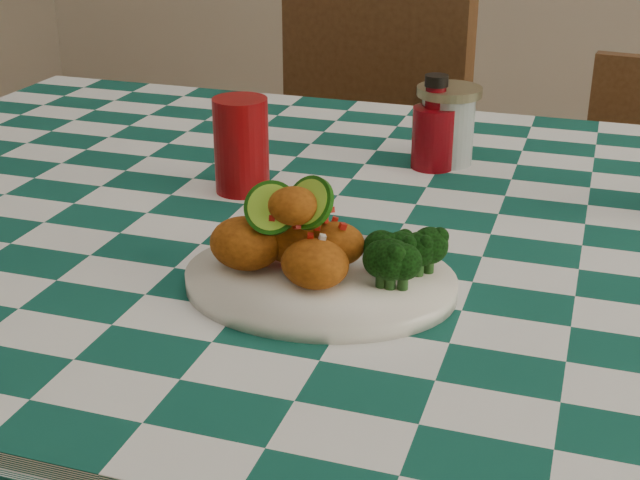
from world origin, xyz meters
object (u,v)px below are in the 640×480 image
(plate, at_px, (320,282))
(wooden_chair_left, at_px, (320,210))
(red_tumbler, at_px, (241,145))
(ketchup_bottle, at_px, (434,122))
(fried_chicken_pile, at_px, (297,230))
(mason_jar, at_px, (447,125))

(plate, relative_size, wooden_chair_left, 0.28)
(red_tumbler, height_order, ketchup_bottle, ketchup_bottle)
(ketchup_bottle, xyz_separation_m, wooden_chair_left, (-0.32, 0.48, -0.35))
(plate, distance_m, fried_chicken_pile, 0.06)
(fried_chicken_pile, bearing_deg, wooden_chair_left, 106.68)
(wooden_chair_left, bearing_deg, plate, -55.86)
(ketchup_bottle, distance_m, wooden_chair_left, 0.68)
(red_tumbler, bearing_deg, fried_chicken_pile, -56.24)
(fried_chicken_pile, height_order, ketchup_bottle, ketchup_bottle)
(fried_chicken_pile, relative_size, ketchup_bottle, 1.08)
(plate, bearing_deg, red_tumbler, 127.57)
(fried_chicken_pile, distance_m, mason_jar, 0.44)
(ketchup_bottle, bearing_deg, plate, -94.51)
(red_tumbler, height_order, wooden_chair_left, wooden_chair_left)
(ketchup_bottle, relative_size, mason_jar, 1.20)
(mason_jar, bearing_deg, plate, -96.09)
(plate, xyz_separation_m, mason_jar, (0.05, 0.43, 0.05))
(plate, distance_m, mason_jar, 0.44)
(plate, bearing_deg, wooden_chair_left, 108.09)
(fried_chicken_pile, xyz_separation_m, ketchup_bottle, (0.06, 0.41, 0.00))
(plate, height_order, red_tumbler, red_tumbler)
(fried_chicken_pile, relative_size, red_tumbler, 1.14)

